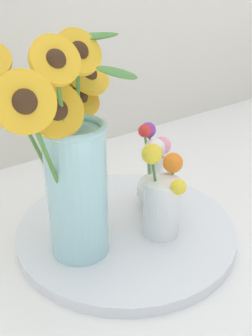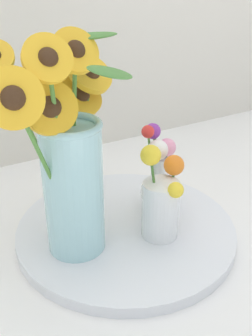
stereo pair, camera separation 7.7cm
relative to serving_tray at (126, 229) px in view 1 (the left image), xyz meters
name	(u,v)px [view 1 (the left image)]	position (x,y,z in m)	size (l,w,h in m)	color
ground_plane	(135,246)	(-0.01, -0.04, -0.01)	(6.00, 6.00, 0.00)	white
serving_tray	(126,229)	(0.00, 0.00, 0.00)	(0.46, 0.46, 0.02)	silver
mason_jar_sunflowers	(74,165)	(-0.12, 0.00, 0.19)	(0.29, 0.27, 0.41)	#9ED1D6
vase_small_center	(163,199)	(0.05, -0.06, 0.09)	(0.10, 0.09, 0.19)	white
vase_bulb_right	(155,176)	(0.10, 0.02, 0.09)	(0.08, 0.09, 0.20)	white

